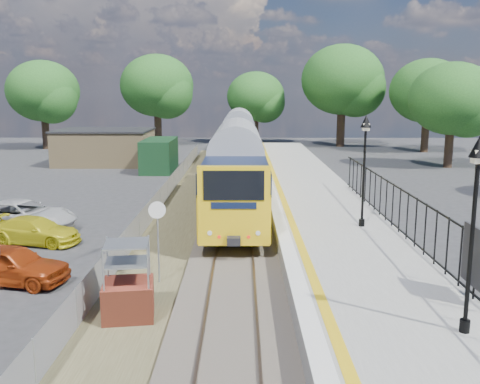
{
  "coord_description": "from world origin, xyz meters",
  "views": [
    {
      "loc": [
        0.31,
        -15.67,
        6.42
      ],
      "look_at": [
        0.21,
        7.82,
        2.0
      ],
      "focal_mm": 40.0,
      "sensor_mm": 36.0,
      "label": 1
    }
  ],
  "objects_px": {
    "victorian_lamp_north": "(365,145)",
    "car_white": "(22,216)",
    "brick_plinth": "(128,282)",
    "train": "(238,147)",
    "car_red": "(11,264)",
    "car_yellow": "(35,231)",
    "victorian_lamp_south": "(476,189)",
    "speed_sign": "(158,228)"
  },
  "relations": [
    {
      "from": "car_red",
      "to": "car_white",
      "type": "xyz_separation_m",
      "value": [
        -2.49,
        7.06,
        0.04
      ]
    },
    {
      "from": "train",
      "to": "speed_sign",
      "type": "relative_size",
      "value": 14.23
    },
    {
      "from": "brick_plinth",
      "to": "car_yellow",
      "type": "relative_size",
      "value": 0.58
    },
    {
      "from": "victorian_lamp_north",
      "to": "car_red",
      "type": "bearing_deg",
      "value": -160.99
    },
    {
      "from": "train",
      "to": "speed_sign",
      "type": "height_order",
      "value": "train"
    },
    {
      "from": "victorian_lamp_south",
      "to": "brick_plinth",
      "type": "relative_size",
      "value": 2.02
    },
    {
      "from": "speed_sign",
      "to": "car_yellow",
      "type": "relative_size",
      "value": 0.73
    },
    {
      "from": "speed_sign",
      "to": "car_white",
      "type": "distance_m",
      "value": 10.41
    },
    {
      "from": "car_yellow",
      "to": "car_white",
      "type": "xyz_separation_m",
      "value": [
        -1.45,
        2.22,
        0.14
      ]
    },
    {
      "from": "train",
      "to": "car_yellow",
      "type": "xyz_separation_m",
      "value": [
        -8.55,
        -17.66,
        -1.77
      ]
    },
    {
      "from": "car_red",
      "to": "car_yellow",
      "type": "distance_m",
      "value": 4.95
    },
    {
      "from": "speed_sign",
      "to": "car_red",
      "type": "xyz_separation_m",
      "value": [
        -5.02,
        0.06,
        -1.29
      ]
    },
    {
      "from": "train",
      "to": "car_white",
      "type": "height_order",
      "value": "train"
    },
    {
      "from": "victorian_lamp_north",
      "to": "brick_plinth",
      "type": "relative_size",
      "value": 2.02
    },
    {
      "from": "train",
      "to": "victorian_lamp_north",
      "type": "bearing_deg",
      "value": -73.66
    },
    {
      "from": "victorian_lamp_south",
      "to": "car_red",
      "type": "xyz_separation_m",
      "value": [
        -13.02,
        5.58,
        -3.63
      ]
    },
    {
      "from": "train",
      "to": "car_red",
      "type": "xyz_separation_m",
      "value": [
        -7.52,
        -22.5,
        -1.67
      ]
    },
    {
      "from": "brick_plinth",
      "to": "car_white",
      "type": "xyz_separation_m",
      "value": [
        -7.06,
        9.88,
        -0.39
      ]
    },
    {
      "from": "brick_plinth",
      "to": "car_red",
      "type": "bearing_deg",
      "value": 148.28
    },
    {
      "from": "victorian_lamp_north",
      "to": "speed_sign",
      "type": "distance_m",
      "value": 9.29
    },
    {
      "from": "victorian_lamp_south",
      "to": "victorian_lamp_north",
      "type": "xyz_separation_m",
      "value": [
        -0.2,
        10.0,
        0.0
      ]
    },
    {
      "from": "train",
      "to": "car_red",
      "type": "distance_m",
      "value": 23.78
    },
    {
      "from": "car_yellow",
      "to": "victorian_lamp_south",
      "type": "bearing_deg",
      "value": -113.62
    },
    {
      "from": "car_yellow",
      "to": "speed_sign",
      "type": "bearing_deg",
      "value": -116.05
    },
    {
      "from": "speed_sign",
      "to": "car_white",
      "type": "relative_size",
      "value": 0.56
    },
    {
      "from": "car_red",
      "to": "car_white",
      "type": "bearing_deg",
      "value": 31.49
    },
    {
      "from": "victorian_lamp_north",
      "to": "car_white",
      "type": "bearing_deg",
      "value": 170.21
    },
    {
      "from": "victorian_lamp_north",
      "to": "brick_plinth",
      "type": "distance_m",
      "value": 11.43
    },
    {
      "from": "car_yellow",
      "to": "brick_plinth",
      "type": "bearing_deg",
      "value": -130.87
    },
    {
      "from": "car_red",
      "to": "car_yellow",
      "type": "bearing_deg",
      "value": 24.1
    },
    {
      "from": "train",
      "to": "car_yellow",
      "type": "height_order",
      "value": "train"
    },
    {
      "from": "train",
      "to": "brick_plinth",
      "type": "height_order",
      "value": "train"
    },
    {
      "from": "brick_plinth",
      "to": "car_red",
      "type": "xyz_separation_m",
      "value": [
        -4.57,
        2.83,
        -0.42
      ]
    },
    {
      "from": "speed_sign",
      "to": "car_white",
      "type": "bearing_deg",
      "value": 121.94
    },
    {
      "from": "victorian_lamp_north",
      "to": "victorian_lamp_south",
      "type": "bearing_deg",
      "value": -88.85
    },
    {
      "from": "train",
      "to": "car_yellow",
      "type": "distance_m",
      "value": 19.7
    },
    {
      "from": "car_white",
      "to": "speed_sign",
      "type": "bearing_deg",
      "value": -121.54
    },
    {
      "from": "victorian_lamp_south",
      "to": "car_red",
      "type": "height_order",
      "value": "victorian_lamp_south"
    },
    {
      "from": "victorian_lamp_north",
      "to": "car_red",
      "type": "distance_m",
      "value": 14.03
    },
    {
      "from": "victorian_lamp_north",
      "to": "brick_plinth",
      "type": "xyz_separation_m",
      "value": [
        -8.24,
        -7.24,
        -3.2
      ]
    },
    {
      "from": "victorian_lamp_south",
      "to": "brick_plinth",
      "type": "bearing_deg",
      "value": 161.91
    },
    {
      "from": "brick_plinth",
      "to": "car_white",
      "type": "distance_m",
      "value": 12.15
    }
  ]
}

